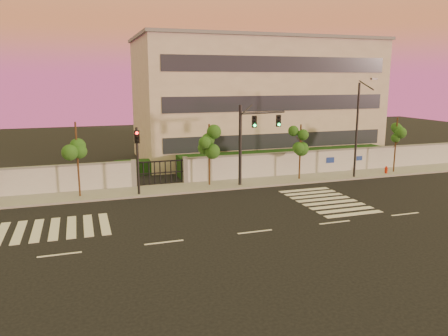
{
  "coord_description": "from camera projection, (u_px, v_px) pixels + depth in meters",
  "views": [
    {
      "loc": [
        -8.75,
        -20.89,
        8.15
      ],
      "look_at": [
        0.22,
        6.0,
        2.38
      ],
      "focal_mm": 35.0,
      "sensor_mm": 36.0,
      "label": 1
    }
  ],
  "objects": [
    {
      "name": "street_tree_f",
      "position": [
        397.0,
        132.0,
        37.92
      ],
      "size": [
        1.61,
        1.28,
        4.93
      ],
      "color": "#382314",
      "rests_on": "ground"
    },
    {
      "name": "road_markings",
      "position": [
        208.0,
        215.0,
        26.76
      ],
      "size": [
        57.0,
        7.62,
        0.02
      ],
      "color": "silver",
      "rests_on": "ground"
    },
    {
      "name": "street_tree_e",
      "position": [
        301.0,
        139.0,
        35.22
      ],
      "size": [
        1.64,
        1.31,
        4.61
      ],
      "color": "#382314",
      "rests_on": "ground"
    },
    {
      "name": "hedge_row",
      "position": [
        202.0,
        166.0,
        37.66
      ],
      "size": [
        41.0,
        4.25,
        1.8
      ],
      "color": "black",
      "rests_on": "ground"
    },
    {
      "name": "institutional_building",
      "position": [
        255.0,
        99.0,
        45.76
      ],
      "size": [
        24.4,
        12.4,
        12.25
      ],
      "color": "#B3A997",
      "rests_on": "ground"
    },
    {
      "name": "perimeter_wall",
      "position": [
        199.0,
        170.0,
        34.73
      ],
      "size": [
        60.0,
        0.36,
        2.2
      ],
      "color": "#B1B4B9",
      "rests_on": "ground"
    },
    {
      "name": "street_tree_d",
      "position": [
        209.0,
        141.0,
        33.16
      ],
      "size": [
        1.57,
        1.25,
        4.84
      ],
      "color": "#382314",
      "rests_on": "ground"
    },
    {
      "name": "streetlight_east",
      "position": [
        358.0,
        125.0,
        35.54
      ],
      "size": [
        0.49,
        1.99,
        8.27
      ],
      "color": "black",
      "rests_on": "ground"
    },
    {
      "name": "fire_hydrant",
      "position": [
        386.0,
        171.0,
        37.87
      ],
      "size": [
        0.3,
        0.29,
        0.77
      ],
      "rotation": [
        0.0,
        0.0,
        -0.15
      ],
      "color": "#A91F0B",
      "rests_on": "ground"
    },
    {
      "name": "traffic_signal_secondary",
      "position": [
        137.0,
        153.0,
        30.41
      ],
      "size": [
        0.38,
        0.36,
        4.9
      ],
      "rotation": [
        0.0,
        0.0,
        0.33
      ],
      "color": "black",
      "rests_on": "ground"
    },
    {
      "name": "sidewalk",
      "position": [
        203.0,
        186.0,
        33.5
      ],
      "size": [
        60.0,
        3.0,
        0.15
      ],
      "primitive_type": "cube",
      "color": "gray",
      "rests_on": "ground"
    },
    {
      "name": "traffic_signal_main",
      "position": [
        250.0,
        135.0,
        33.26
      ],
      "size": [
        3.94,
        0.92,
        6.27
      ],
      "rotation": [
        0.0,
        0.0,
        0.2
      ],
      "color": "black",
      "rests_on": "ground"
    },
    {
      "name": "street_tree_c",
      "position": [
        77.0,
        142.0,
        29.77
      ],
      "size": [
        1.61,
        1.28,
        5.33
      ],
      "color": "#382314",
      "rests_on": "ground"
    },
    {
      "name": "ground",
      "position": [
        255.0,
        232.0,
        23.76
      ],
      "size": [
        120.0,
        120.0,
        0.0
      ],
      "primitive_type": "plane",
      "color": "black",
      "rests_on": "ground"
    }
  ]
}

